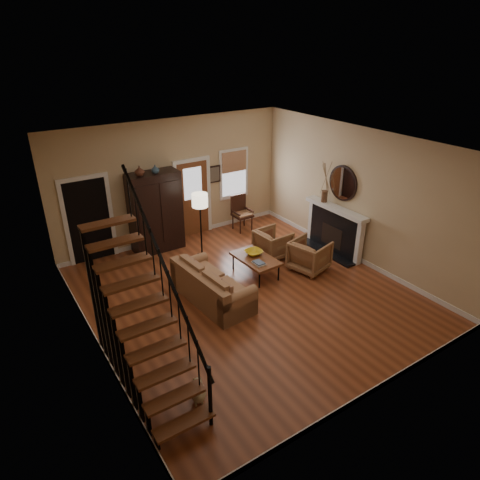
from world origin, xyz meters
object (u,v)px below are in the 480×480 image
floor_lamp (201,226)px  side_chair (242,213)px  armchair_right (273,244)px  coffee_table (255,266)px  armoire (156,212)px  armchair_left (309,255)px  sofa (212,285)px

floor_lamp → side_chair: bearing=25.4°
armchair_right → side_chair: size_ratio=0.78×
coffee_table → armchair_right: 1.06m
armoire → coffee_table: 3.00m
armchair_left → coffee_table: bearing=52.9°
floor_lamp → armchair_left: bearing=-46.9°
sofa → armchair_left: 2.63m
coffee_table → armchair_left: size_ratio=1.43×
coffee_table → armchair_left: bearing=-22.3°
armoire → coffee_table: (1.37, -2.54, -0.82)m
armoire → floor_lamp: 1.31m
coffee_table → armchair_right: size_ratio=1.50×
armoire → armchair_left: armoire is taller
armchair_left → armchair_right: size_ratio=1.05×
floor_lamp → side_chair: 2.03m
armchair_left → side_chair: side_chair is taller
sofa → side_chair: size_ratio=1.97×
armoire → floor_lamp: (0.74, -1.06, -0.19)m
armchair_left → side_chair: bearing=-13.7°
sofa → coffee_table: (1.39, 0.38, -0.14)m
armchair_left → armoire: bearing=25.7°
armchair_left → floor_lamp: (-1.86, 1.99, 0.48)m
sofa → armchair_left: armchair_left is taller
armchair_right → side_chair: bearing=-11.4°
sofa → floor_lamp: floor_lamp is taller
sofa → coffee_table: 1.45m
armoire → armchair_right: 3.12m
armchair_right → floor_lamp: size_ratio=0.47×
armoire → armchair_right: size_ratio=2.63×
armoire → coffee_table: bearing=-61.7°
coffee_table → armchair_right: (0.91, 0.52, 0.13)m
floor_lamp → sofa: bearing=-112.2°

